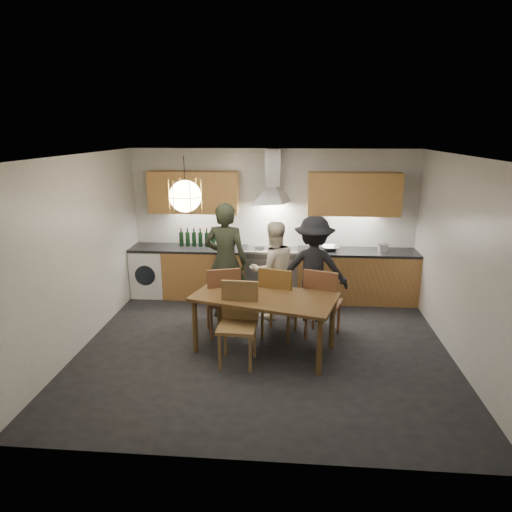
# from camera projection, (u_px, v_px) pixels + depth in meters

# --- Properties ---
(ground) EXTENTS (5.00, 5.00, 0.00)m
(ground) POSITION_uv_depth(u_px,v_px,m) (264.00, 347.00, 6.31)
(ground) COLOR black
(ground) RESTS_ON ground
(room_shell) EXTENTS (5.02, 4.52, 2.61)m
(room_shell) POSITION_uv_depth(u_px,v_px,m) (265.00, 227.00, 5.86)
(room_shell) COLOR white
(room_shell) RESTS_ON ground
(counter_run) EXTENTS (5.00, 0.62, 0.90)m
(counter_run) POSITION_uv_depth(u_px,v_px,m) (273.00, 274.00, 8.06)
(counter_run) COLOR #C0884A
(counter_run) RESTS_ON ground
(range_stove) EXTENTS (0.90, 0.60, 0.92)m
(range_stove) POSITION_uv_depth(u_px,v_px,m) (272.00, 274.00, 8.06)
(range_stove) COLOR silver
(range_stove) RESTS_ON ground
(wall_fixtures) EXTENTS (4.30, 0.54, 1.10)m
(wall_fixtures) POSITION_uv_depth(u_px,v_px,m) (273.00, 192.00, 7.80)
(wall_fixtures) COLOR tan
(wall_fixtures) RESTS_ON ground
(pendant_lamp) EXTENTS (0.43, 0.43, 0.70)m
(pendant_lamp) POSITION_uv_depth(u_px,v_px,m) (185.00, 196.00, 5.74)
(pendant_lamp) COLOR black
(pendant_lamp) RESTS_ON ground
(dining_table) EXTENTS (2.04, 1.40, 0.79)m
(dining_table) POSITION_uv_depth(u_px,v_px,m) (264.00, 302.00, 6.07)
(dining_table) COLOR brown
(dining_table) RESTS_ON ground
(chair_back_left) EXTENTS (0.59, 0.59, 1.05)m
(chair_back_left) POSITION_uv_depth(u_px,v_px,m) (223.00, 297.00, 6.53)
(chair_back_left) COLOR brown
(chair_back_left) RESTS_ON ground
(chair_back_mid) EXTENTS (0.59, 0.59, 1.06)m
(chair_back_mid) POSITION_uv_depth(u_px,v_px,m) (278.00, 298.00, 6.47)
(chair_back_mid) COLOR brown
(chair_back_mid) RESTS_ON ground
(chair_back_right) EXTENTS (0.60, 0.60, 1.05)m
(chair_back_right) POSITION_uv_depth(u_px,v_px,m) (322.00, 299.00, 6.42)
(chair_back_right) COLOR brown
(chair_back_right) RESTS_ON ground
(chair_front) EXTENTS (0.50, 0.50, 1.05)m
(chair_front) POSITION_uv_depth(u_px,v_px,m) (238.00, 317.00, 5.81)
(chair_front) COLOR brown
(chair_front) RESTS_ON ground
(person_left) EXTENTS (0.73, 0.53, 1.85)m
(person_left) POSITION_uv_depth(u_px,v_px,m) (226.00, 261.00, 7.13)
(person_left) COLOR black
(person_left) RESTS_ON ground
(person_mid) EXTENTS (0.92, 0.82, 1.56)m
(person_mid) POSITION_uv_depth(u_px,v_px,m) (273.00, 270.00, 7.17)
(person_mid) COLOR #EFE5CE
(person_mid) RESTS_ON ground
(person_right) EXTENTS (1.12, 0.71, 1.65)m
(person_right) POSITION_uv_depth(u_px,v_px,m) (313.00, 269.00, 7.06)
(person_right) COLOR black
(person_right) RESTS_ON ground
(mixing_bowl) EXTENTS (0.34, 0.34, 0.08)m
(mixing_bowl) POSITION_uv_depth(u_px,v_px,m) (330.00, 248.00, 7.85)
(mixing_bowl) COLOR #ADAEB1
(mixing_bowl) RESTS_ON counter_run
(stock_pot) EXTENTS (0.24, 0.24, 0.13)m
(stock_pot) POSITION_uv_depth(u_px,v_px,m) (383.00, 248.00, 7.77)
(stock_pot) COLOR silver
(stock_pot) RESTS_ON counter_run
(wine_bottles) EXTENTS (0.65, 0.08, 0.32)m
(wine_bottles) POSITION_uv_depth(u_px,v_px,m) (197.00, 237.00, 8.09)
(wine_bottles) COLOR black
(wine_bottles) RESTS_ON counter_run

